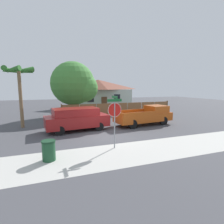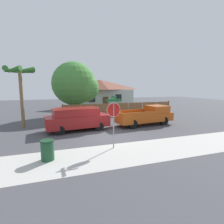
# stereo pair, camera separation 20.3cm
# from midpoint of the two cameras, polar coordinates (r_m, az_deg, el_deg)

# --- Properties ---
(ground_plane) EXTENTS (80.00, 80.00, 0.00)m
(ground_plane) POSITION_cam_midpoint_polar(r_m,az_deg,el_deg) (12.91, -2.14, -7.66)
(ground_plane) COLOR #47474C
(sidewalk_strip) EXTENTS (36.00, 3.20, 0.01)m
(sidewalk_strip) POSITION_cam_midpoint_polar(r_m,az_deg,el_deg) (9.72, 4.50, -13.11)
(sidewalk_strip) COLOR beige
(sidewalk_strip) RESTS_ON ground
(wooden_fence) EXTENTS (14.04, 0.12, 1.66)m
(wooden_fence) POSITION_cam_midpoint_polar(r_m,az_deg,el_deg) (21.57, 2.37, 0.91)
(wooden_fence) COLOR brown
(wooden_fence) RESTS_ON ground
(house) EXTENTS (10.23, 7.17, 4.71)m
(house) POSITION_cam_midpoint_polar(r_m,az_deg,el_deg) (30.08, -4.66, 6.14)
(house) COLOR #B2C1B7
(house) RESTS_ON ground
(oak_tree) EXTENTS (5.35, 5.09, 6.46)m
(oak_tree) POSITION_cam_midpoint_polar(r_m,az_deg,el_deg) (21.19, -12.22, 8.77)
(oak_tree) COLOR brown
(oak_tree) RESTS_ON ground
(palm_tree) EXTENTS (2.58, 2.78, 5.21)m
(palm_tree) POSITION_cam_midpoint_polar(r_m,az_deg,el_deg) (16.93, -28.41, 10.40)
(palm_tree) COLOR brown
(palm_tree) RESTS_ON ground
(red_suv) EXTENTS (5.17, 2.52, 1.84)m
(red_suv) POSITION_cam_midpoint_polar(r_m,az_deg,el_deg) (14.43, -11.77, -2.08)
(red_suv) COLOR maroon
(red_suv) RESTS_ON ground
(orange_pickup) EXTENTS (5.61, 2.45, 1.76)m
(orange_pickup) POSITION_cam_midpoint_polar(r_m,az_deg,el_deg) (16.58, 10.55, -1.15)
(orange_pickup) COLOR #B74C14
(orange_pickup) RESTS_ON ground
(stop_sign) EXTENTS (0.87, 0.79, 3.04)m
(stop_sign) POSITION_cam_midpoint_polar(r_m,az_deg,el_deg) (9.91, 0.26, -0.41)
(stop_sign) COLOR gray
(stop_sign) RESTS_ON ground
(trash_bin) EXTENTS (0.66, 0.66, 1.00)m
(trash_bin) POSITION_cam_midpoint_polar(r_m,az_deg,el_deg) (9.15, -20.56, -11.67)
(trash_bin) COLOR #1E4C2D
(trash_bin) RESTS_ON ground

